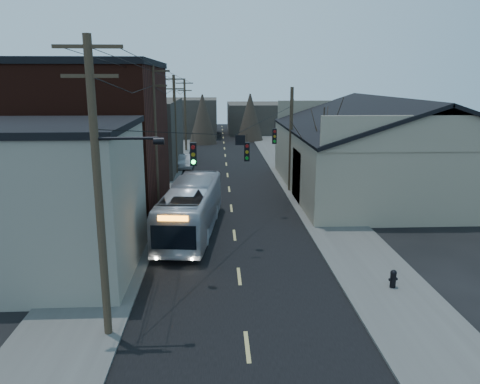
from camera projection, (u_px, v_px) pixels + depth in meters
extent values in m
plane|color=black|center=(251.00, 383.00, 14.37)|extent=(160.00, 160.00, 0.00)
cube|color=black|center=(228.00, 179.00, 43.49)|extent=(9.00, 110.00, 0.02)
cube|color=#474744|center=(158.00, 180.00, 43.17)|extent=(4.00, 110.00, 0.12)
cube|color=#474744|center=(297.00, 178.00, 43.79)|extent=(4.00, 110.00, 0.12)
cube|color=gray|center=(46.00, 202.00, 21.86)|extent=(8.00, 8.00, 7.00)
cube|color=black|center=(86.00, 140.00, 32.13)|extent=(10.00, 12.00, 10.00)
cube|color=#322D28|center=(134.00, 135.00, 48.04)|extent=(9.00, 14.00, 7.00)
cube|color=gray|center=(386.00, 161.00, 38.67)|extent=(16.00, 20.00, 5.00)
cube|color=black|center=(341.00, 115.00, 37.59)|extent=(8.16, 20.60, 2.86)
cube|color=black|center=(438.00, 114.00, 37.97)|extent=(8.16, 20.60, 2.86)
cube|color=#322D28|center=(186.00, 117.00, 76.48)|extent=(10.00, 12.00, 6.00)
cube|color=#322D28|center=(262.00, 118.00, 82.07)|extent=(12.00, 14.00, 5.00)
cone|color=black|center=(322.00, 159.00, 33.25)|extent=(0.40, 0.40, 7.20)
cylinder|color=#382B1E|center=(99.00, 196.00, 15.81)|extent=(0.28, 0.28, 10.50)
cube|color=#382B1E|center=(88.00, 46.00, 14.67)|extent=(2.20, 0.12, 0.12)
cylinder|color=#382B1E|center=(155.00, 144.00, 30.43)|extent=(0.28, 0.28, 10.00)
cube|color=#382B1E|center=(152.00, 71.00, 29.35)|extent=(2.20, 0.12, 0.12)
cylinder|color=#382B1E|center=(175.00, 125.00, 45.05)|extent=(0.28, 0.28, 9.50)
cube|color=#382B1E|center=(174.00, 79.00, 44.03)|extent=(2.20, 0.12, 0.12)
cylinder|color=#382B1E|center=(185.00, 116.00, 59.67)|extent=(0.28, 0.28, 9.00)
cube|color=#382B1E|center=(184.00, 83.00, 58.71)|extent=(2.20, 0.12, 0.12)
cylinder|color=#382B1E|center=(291.00, 141.00, 37.88)|extent=(0.28, 0.28, 8.50)
cube|color=black|center=(193.00, 154.00, 20.16)|extent=(0.28, 0.20, 1.00)
cube|color=black|center=(247.00, 152.00, 24.79)|extent=(0.28, 0.20, 1.00)
cube|color=black|center=(274.00, 136.00, 30.70)|extent=(0.28, 0.20, 1.00)
imported|color=#B1B5BE|center=(191.00, 208.00, 28.07)|extent=(3.71, 11.25, 3.08)
imported|color=#A0A2A7|center=(186.00, 161.00, 49.05)|extent=(1.50, 4.24, 1.40)
cylinder|color=black|center=(393.00, 280.00, 20.64)|extent=(0.26, 0.26, 0.65)
sphere|color=black|center=(394.00, 273.00, 20.56)|extent=(0.28, 0.28, 0.28)
cylinder|color=black|center=(393.00, 279.00, 20.63)|extent=(0.40, 0.19, 0.13)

